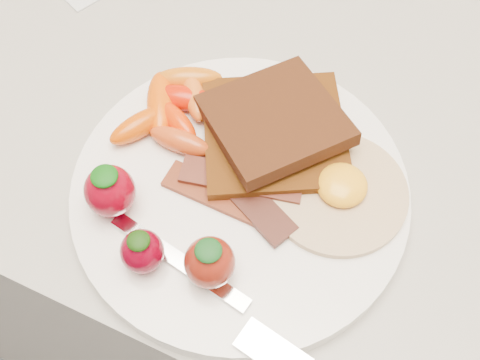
% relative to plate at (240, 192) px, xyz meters
% --- Properties ---
extents(counter, '(2.00, 0.60, 0.90)m').
position_rel_plate_xyz_m(counter, '(0.03, 0.16, -0.46)').
color(counter, gray).
rests_on(counter, ground).
extents(plate, '(0.27, 0.27, 0.02)m').
position_rel_plate_xyz_m(plate, '(0.00, 0.00, 0.00)').
color(plate, white).
rests_on(plate, counter).
extents(toast_lower, '(0.16, 0.16, 0.01)m').
position_rel_plate_xyz_m(toast_lower, '(0.01, 0.05, 0.02)').
color(toast_lower, '#432A09').
rests_on(toast_lower, plate).
extents(toast_upper, '(0.14, 0.14, 0.02)m').
position_rel_plate_xyz_m(toast_upper, '(0.00, 0.06, 0.03)').
color(toast_upper, black).
rests_on(toast_upper, toast_lower).
extents(fried_egg, '(0.13, 0.13, 0.02)m').
position_rel_plate_xyz_m(fried_egg, '(0.07, 0.03, 0.01)').
color(fried_egg, beige).
rests_on(fried_egg, plate).
extents(bacon_strips, '(0.11, 0.06, 0.01)m').
position_rel_plate_xyz_m(bacon_strips, '(-0.00, -0.01, 0.01)').
color(bacon_strips, '#4E0F09').
rests_on(bacon_strips, plate).
extents(baby_carrots, '(0.09, 0.11, 0.02)m').
position_rel_plate_xyz_m(baby_carrots, '(-0.08, 0.04, 0.02)').
color(baby_carrots, '#C11600').
rests_on(baby_carrots, plate).
extents(strawberries, '(0.13, 0.07, 0.05)m').
position_rel_plate_xyz_m(strawberries, '(-0.04, -0.07, 0.03)').
color(strawberries, maroon).
rests_on(strawberries, plate).
extents(fork, '(0.18, 0.07, 0.00)m').
position_rel_plate_xyz_m(fork, '(0.03, -0.09, 0.01)').
color(fork, silver).
rests_on(fork, plate).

